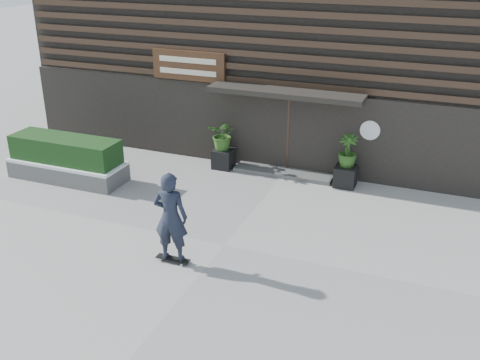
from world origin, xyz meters
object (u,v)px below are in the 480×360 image
at_px(skateboarder, 171,217).
at_px(planter_pot_left, 224,159).
at_px(planter_pot_right, 345,176).
at_px(raised_bed, 68,171).

bearing_deg(skateboarder, planter_pot_left, 101.67).
height_order(planter_pot_left, planter_pot_right, same).
distance_m(raised_bed, skateboarder, 5.95).
height_order(planter_pot_left, skateboarder, skateboarder).
height_order(planter_pot_right, raised_bed, planter_pot_right).
xyz_separation_m(planter_pot_right, skateboarder, (-2.67, -5.49, 0.81)).
bearing_deg(raised_bed, planter_pot_left, 32.33).
xyz_separation_m(planter_pot_right, raised_bed, (-7.73, -2.49, -0.05)).
bearing_deg(planter_pot_left, skateboarder, -78.33).
height_order(planter_pot_left, raised_bed, planter_pot_left).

